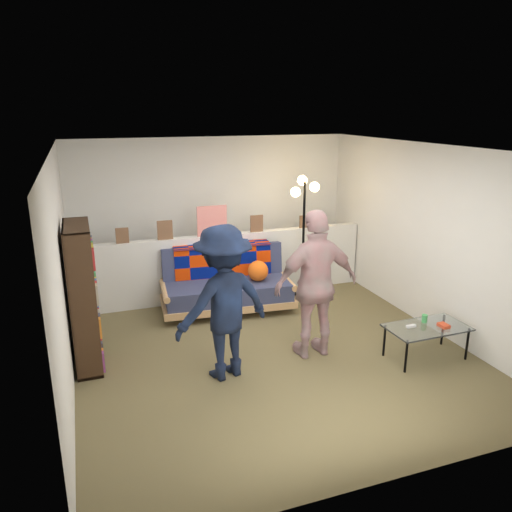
{
  "coord_description": "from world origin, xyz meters",
  "views": [
    {
      "loc": [
        -2.0,
        -5.23,
        2.83
      ],
      "look_at": [
        0.0,
        0.4,
        1.05
      ],
      "focal_mm": 35.0,
      "sensor_mm": 36.0,
      "label": 1
    }
  ],
  "objects": [
    {
      "name": "room_shell",
      "position": [
        0.0,
        0.47,
        1.67
      ],
      "size": [
        4.6,
        5.05,
        2.45
      ],
      "color": "silver",
      "rests_on": "ground"
    },
    {
      "name": "ledge_decor",
      "position": [
        -0.23,
        1.78,
        1.18
      ],
      "size": [
        2.97,
        0.02,
        0.45
      ],
      "color": "brown",
      "rests_on": "half_wall_ledge"
    },
    {
      "name": "futon_sofa",
      "position": [
        -0.11,
        1.31,
        0.37
      ],
      "size": [
        1.94,
        1.06,
        0.8
      ],
      "color": "tan",
      "rests_on": "ground"
    },
    {
      "name": "person_right",
      "position": [
        0.46,
        -0.37,
        0.88
      ],
      "size": [
        1.04,
        0.45,
        1.75
      ],
      "primitive_type": "imported",
      "rotation": [
        0.0,
        0.0,
        3.16
      ],
      "color": "pink",
      "rests_on": "ground"
    },
    {
      "name": "ground",
      "position": [
        0.0,
        0.0,
        0.0
      ],
      "size": [
        5.0,
        5.0,
        0.0
      ],
      "primitive_type": "plane",
      "color": "brown",
      "rests_on": "ground"
    },
    {
      "name": "person_left",
      "position": [
        -0.68,
        -0.47,
        0.84
      ],
      "size": [
        1.21,
        0.88,
        1.69
      ],
      "primitive_type": "imported",
      "rotation": [
        0.0,
        0.0,
        3.39
      ],
      "color": "black",
      "rests_on": "ground"
    },
    {
      "name": "half_wall_ledge",
      "position": [
        0.0,
        1.8,
        0.5
      ],
      "size": [
        4.45,
        0.15,
        1.0
      ],
      "primitive_type": "cube",
      "color": "silver",
      "rests_on": "ground"
    },
    {
      "name": "coffee_table",
      "position": [
        1.65,
        -0.89,
        0.37
      ],
      "size": [
        0.95,
        0.53,
        0.49
      ],
      "color": "black",
      "rests_on": "ground"
    },
    {
      "name": "bookshelf",
      "position": [
        -2.08,
        0.29,
        0.76
      ],
      "size": [
        0.27,
        0.82,
        1.64
      ],
      "color": "black",
      "rests_on": "ground"
    },
    {
      "name": "floor_lamp",
      "position": [
        1.16,
        1.51,
        1.31
      ],
      "size": [
        0.42,
        0.33,
        1.85
      ],
      "color": "black",
      "rests_on": "ground"
    }
  ]
}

